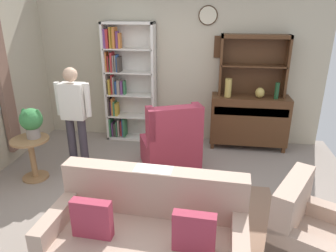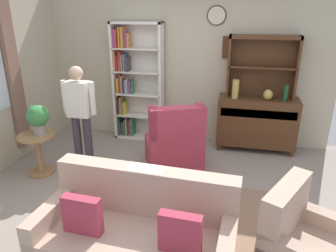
# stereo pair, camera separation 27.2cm
# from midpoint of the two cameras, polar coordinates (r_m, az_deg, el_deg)

# --- Properties ---
(ground_plane) EXTENTS (5.40, 4.60, 0.02)m
(ground_plane) POSITION_cam_midpoint_polar(r_m,az_deg,el_deg) (4.19, -0.08, -13.24)
(ground_plane) COLOR gray
(wall_back) EXTENTS (5.00, 0.09, 2.80)m
(wall_back) POSITION_cam_midpoint_polar(r_m,az_deg,el_deg) (5.64, 4.84, 11.31)
(wall_back) COLOR #BCB299
(wall_back) RESTS_ON ground_plane
(area_rug) EXTENTS (2.54, 1.61, 0.01)m
(area_rug) POSITION_cam_midpoint_polar(r_m,az_deg,el_deg) (3.91, 1.89, -15.84)
(area_rug) COLOR #846651
(area_rug) RESTS_ON ground_plane
(bookshelf) EXTENTS (0.90, 0.30, 2.10)m
(bookshelf) POSITION_cam_midpoint_polar(r_m,az_deg,el_deg) (5.73, -4.82, 7.76)
(bookshelf) COLOR silver
(bookshelf) RESTS_ON ground_plane
(sideboard) EXTENTS (1.30, 0.45, 0.92)m
(sideboard) POSITION_cam_midpoint_polar(r_m,az_deg,el_deg) (5.57, 17.10, 0.78)
(sideboard) COLOR #4C2D19
(sideboard) RESTS_ON ground_plane
(sideboard_hutch) EXTENTS (1.10, 0.26, 1.00)m
(sideboard_hutch) POSITION_cam_midpoint_polar(r_m,az_deg,el_deg) (5.43, 18.23, 11.63)
(sideboard_hutch) COLOR #4C2D19
(sideboard_hutch) RESTS_ON sideboard
(vase_tall) EXTENTS (0.11, 0.11, 0.31)m
(vase_tall) POSITION_cam_midpoint_polar(r_m,az_deg,el_deg) (5.31, 13.59, 6.53)
(vase_tall) COLOR tan
(vase_tall) RESTS_ON sideboard
(vase_round) EXTENTS (0.15, 0.15, 0.17)m
(vase_round) POSITION_cam_midpoint_polar(r_m,az_deg,el_deg) (5.38, 19.08, 5.38)
(vase_round) COLOR tan
(vase_round) RESTS_ON sideboard
(bottle_wine) EXTENTS (0.07, 0.07, 0.27)m
(bottle_wine) POSITION_cam_midpoint_polar(r_m,az_deg,el_deg) (5.38, 21.92, 5.56)
(bottle_wine) COLOR #194223
(bottle_wine) RESTS_ON sideboard
(couch_floral) EXTENTS (1.84, 0.94, 0.90)m
(couch_floral) POSITION_cam_midpoint_polar(r_m,az_deg,el_deg) (3.13, -2.93, -19.55)
(couch_floral) COLOR tan
(couch_floral) RESTS_ON ground_plane
(armchair_floral) EXTENTS (1.04, 1.03, 0.88)m
(armchair_floral) POSITION_cam_midpoint_polar(r_m,az_deg,el_deg) (3.33, 26.37, -19.79)
(armchair_floral) COLOR tan
(armchair_floral) RESTS_ON ground_plane
(wingback_chair) EXTENTS (1.03, 1.04, 1.05)m
(wingback_chair) POSITION_cam_midpoint_polar(r_m,az_deg,el_deg) (4.72, 2.83, -3.62)
(wingback_chair) COLOR #A33347
(wingback_chair) RESTS_ON ground_plane
(plant_stand) EXTENTS (0.52, 0.52, 0.62)m
(plant_stand) POSITION_cam_midpoint_polar(r_m,az_deg,el_deg) (4.92, -21.02, -4.08)
(plant_stand) COLOR #997047
(plant_stand) RESTS_ON ground_plane
(potted_plant_large) EXTENTS (0.31, 0.31, 0.43)m
(potted_plant_large) POSITION_cam_midpoint_polar(r_m,az_deg,el_deg) (4.76, -21.04, 1.43)
(potted_plant_large) COLOR gray
(potted_plant_large) RESTS_ON plant_stand
(person_reading) EXTENTS (0.52, 0.20, 1.56)m
(person_reading) POSITION_cam_midpoint_polar(r_m,az_deg,el_deg) (4.76, -14.14, 2.73)
(person_reading) COLOR #38333D
(person_reading) RESTS_ON ground_plane
(coffee_table) EXTENTS (0.80, 0.50, 0.42)m
(coffee_table) POSITION_cam_midpoint_polar(r_m,az_deg,el_deg) (3.74, 2.77, -11.26)
(coffee_table) COLOR #4C2D19
(coffee_table) RESTS_ON ground_plane
(book_stack) EXTENTS (0.21, 0.16, 0.10)m
(book_stack) POSITION_cam_midpoint_polar(r_m,az_deg,el_deg) (3.62, 3.97, -10.37)
(book_stack) COLOR gold
(book_stack) RESTS_ON coffee_table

